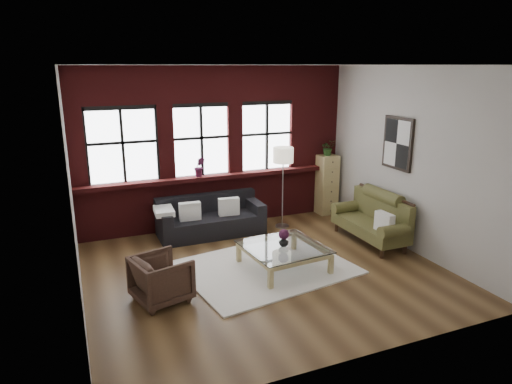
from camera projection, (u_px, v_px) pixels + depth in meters
name	position (u px, v px, depth m)	size (l,w,h in m)	color
floor	(265.00, 270.00, 7.36)	(5.50, 5.50, 0.00)	#4C331B
ceiling	(266.00, 65.00, 6.50)	(5.50, 5.50, 0.00)	white
wall_back	(215.00, 148.00, 9.16)	(5.50, 5.50, 0.00)	#B5B0A8
wall_front	(362.00, 225.00, 4.71)	(5.50, 5.50, 0.00)	#B5B0A8
wall_left	(71.00, 193.00, 5.92)	(5.00, 5.00, 0.00)	#B5B0A8
wall_right	(409.00, 160.00, 7.95)	(5.00, 5.00, 0.00)	#B5B0A8
brick_backwall	(216.00, 148.00, 9.10)	(5.50, 0.12, 3.20)	#501214
sill_ledge	(218.00, 176.00, 9.17)	(5.50, 0.30, 0.08)	#501214
window_left	(123.00, 146.00, 8.41)	(1.38, 0.10, 1.50)	black
window_mid	(201.00, 141.00, 8.96)	(1.38, 0.10, 1.50)	black
window_right	(266.00, 137.00, 9.48)	(1.38, 0.10, 1.50)	black
wall_poster	(398.00, 143.00, 8.14)	(0.05, 0.74, 0.94)	black
shag_rug	(265.00, 267.00, 7.44)	(2.61, 2.05, 0.03)	white
dark_sofa	(211.00, 216.00, 8.84)	(2.02, 0.82, 0.73)	black
pillow_a	(190.00, 211.00, 8.54)	(0.40, 0.14, 0.34)	white
pillow_b	(229.00, 207.00, 8.82)	(0.40, 0.14, 0.34)	white
vintage_settee	(370.00, 219.00, 8.44)	(0.75, 1.68, 0.90)	#4F4D24
pillow_settee	(384.00, 222.00, 7.92)	(0.14, 0.38, 0.34)	white
armchair	(161.00, 279.00, 6.34)	(0.71, 0.73, 0.66)	#38251C
coffee_table	(283.00, 258.00, 7.38)	(1.21, 1.21, 0.40)	tan
vase	(284.00, 241.00, 7.30)	(0.16, 0.16, 0.17)	#B2B2B2
flowers	(284.00, 234.00, 7.27)	(0.17, 0.17, 0.17)	#4B1A38
drawer_chest	(326.00, 184.00, 10.07)	(0.40, 0.40, 1.31)	tan
potted_plant_top	(328.00, 148.00, 9.85)	(0.30, 0.26, 0.34)	#2D5923
floor_lamp	(283.00, 184.00, 9.11)	(0.40, 0.40, 1.79)	#A5A5A8
sill_plant	(200.00, 167.00, 8.94)	(0.21, 0.17, 0.39)	#4B1A38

